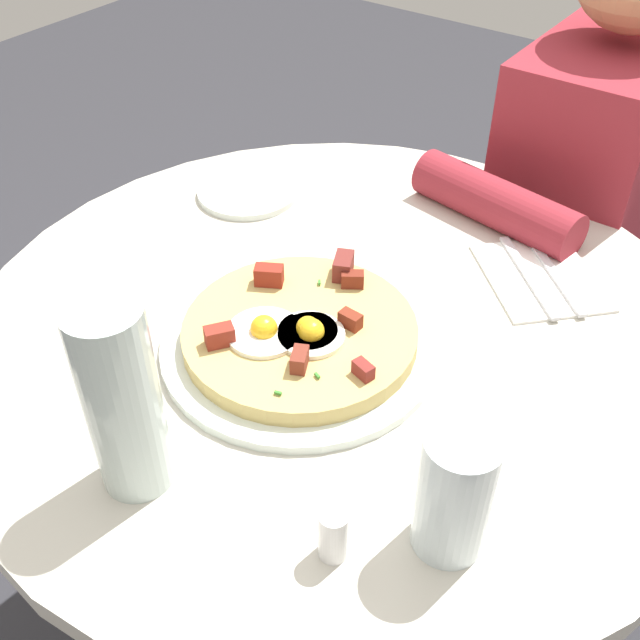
{
  "coord_description": "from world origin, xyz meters",
  "views": [
    {
      "loc": [
        0.6,
        0.41,
        1.35
      ],
      "look_at": [
        0.04,
        -0.0,
        0.76
      ],
      "focal_mm": 42.62,
      "sensor_mm": 36.0,
      "label": 1
    }
  ],
  "objects_px": {
    "pizza_plate": "(300,343)",
    "water_bottle": "(122,400)",
    "bread_plate": "(248,192)",
    "fork": "(528,276)",
    "salt_shaker": "(333,534)",
    "person_seated": "(563,270)",
    "breakfast_pizza": "(299,331)",
    "knife": "(554,273)",
    "water_glass": "(455,493)",
    "dining_table": "(337,414)"
  },
  "relations": [
    {
      "from": "bread_plate",
      "to": "knife",
      "type": "bearing_deg",
      "value": 99.48
    },
    {
      "from": "dining_table",
      "to": "salt_shaker",
      "type": "xyz_separation_m",
      "value": [
        0.27,
        0.19,
        0.2
      ]
    },
    {
      "from": "pizza_plate",
      "to": "bread_plate",
      "type": "xyz_separation_m",
      "value": [
        -0.23,
        -0.28,
        -0.0
      ]
    },
    {
      "from": "pizza_plate",
      "to": "knife",
      "type": "relative_size",
      "value": 1.84
    },
    {
      "from": "bread_plate",
      "to": "fork",
      "type": "bearing_deg",
      "value": 96.7
    },
    {
      "from": "knife",
      "to": "water_glass",
      "type": "bearing_deg",
      "value": -35.83
    },
    {
      "from": "water_glass",
      "to": "salt_shaker",
      "type": "relative_size",
      "value": 2.36
    },
    {
      "from": "water_bottle",
      "to": "salt_shaker",
      "type": "height_order",
      "value": "water_bottle"
    },
    {
      "from": "person_seated",
      "to": "water_bottle",
      "type": "relative_size",
      "value": 5.28
    },
    {
      "from": "knife",
      "to": "salt_shaker",
      "type": "height_order",
      "value": "salt_shaker"
    },
    {
      "from": "fork",
      "to": "water_bottle",
      "type": "relative_size",
      "value": 0.84
    },
    {
      "from": "breakfast_pizza",
      "to": "fork",
      "type": "distance_m",
      "value": 0.33
    },
    {
      "from": "pizza_plate",
      "to": "breakfast_pizza",
      "type": "height_order",
      "value": "breakfast_pizza"
    },
    {
      "from": "breakfast_pizza",
      "to": "knife",
      "type": "height_order",
      "value": "breakfast_pizza"
    },
    {
      "from": "fork",
      "to": "person_seated",
      "type": "bearing_deg",
      "value": 141.87
    },
    {
      "from": "dining_table",
      "to": "pizza_plate",
      "type": "distance_m",
      "value": 0.19
    },
    {
      "from": "pizza_plate",
      "to": "water_bottle",
      "type": "bearing_deg",
      "value": -3.58
    },
    {
      "from": "dining_table",
      "to": "pizza_plate",
      "type": "relative_size",
      "value": 2.82
    },
    {
      "from": "bread_plate",
      "to": "dining_table",
      "type": "bearing_deg",
      "value": 60.52
    },
    {
      "from": "bread_plate",
      "to": "water_bottle",
      "type": "bearing_deg",
      "value": 28.75
    },
    {
      "from": "salt_shaker",
      "to": "person_seated",
      "type": "bearing_deg",
      "value": -174.58
    },
    {
      "from": "water_glass",
      "to": "pizza_plate",
      "type": "bearing_deg",
      "value": -115.82
    },
    {
      "from": "fork",
      "to": "water_glass",
      "type": "xyz_separation_m",
      "value": [
        0.41,
        0.11,
        0.06
      ]
    },
    {
      "from": "bread_plate",
      "to": "pizza_plate",
      "type": "bearing_deg",
      "value": 50.14
    },
    {
      "from": "knife",
      "to": "salt_shaker",
      "type": "relative_size",
      "value": 3.1
    },
    {
      "from": "dining_table",
      "to": "breakfast_pizza",
      "type": "distance_m",
      "value": 0.21
    },
    {
      "from": "breakfast_pizza",
      "to": "water_bottle",
      "type": "distance_m",
      "value": 0.26
    },
    {
      "from": "bread_plate",
      "to": "salt_shaker",
      "type": "bearing_deg",
      "value": 47.15
    },
    {
      "from": "breakfast_pizza",
      "to": "person_seated",
      "type": "bearing_deg",
      "value": 170.46
    },
    {
      "from": "pizza_plate",
      "to": "knife",
      "type": "bearing_deg",
      "value": 148.57
    },
    {
      "from": "dining_table",
      "to": "pizza_plate",
      "type": "bearing_deg",
      "value": -5.49
    },
    {
      "from": "bread_plate",
      "to": "fork",
      "type": "height_order",
      "value": "bread_plate"
    },
    {
      "from": "pizza_plate",
      "to": "water_bottle",
      "type": "xyz_separation_m",
      "value": [
        0.25,
        -0.02,
        0.1
      ]
    },
    {
      "from": "knife",
      "to": "water_bottle",
      "type": "distance_m",
      "value": 0.6
    },
    {
      "from": "dining_table",
      "to": "salt_shaker",
      "type": "distance_m",
      "value": 0.39
    },
    {
      "from": "person_seated",
      "to": "water_bottle",
      "type": "height_order",
      "value": "person_seated"
    },
    {
      "from": "person_seated",
      "to": "fork",
      "type": "distance_m",
      "value": 0.45
    },
    {
      "from": "pizza_plate",
      "to": "salt_shaker",
      "type": "height_order",
      "value": "salt_shaker"
    },
    {
      "from": "person_seated",
      "to": "knife",
      "type": "bearing_deg",
      "value": 12.62
    },
    {
      "from": "pizza_plate",
      "to": "breakfast_pizza",
      "type": "relative_size",
      "value": 1.2
    },
    {
      "from": "pizza_plate",
      "to": "fork",
      "type": "bearing_deg",
      "value": 149.92
    },
    {
      "from": "bread_plate",
      "to": "water_bottle",
      "type": "height_order",
      "value": "water_bottle"
    },
    {
      "from": "pizza_plate",
      "to": "salt_shaker",
      "type": "distance_m",
      "value": 0.28
    },
    {
      "from": "water_bottle",
      "to": "salt_shaker",
      "type": "relative_size",
      "value": 3.7
    },
    {
      "from": "dining_table",
      "to": "salt_shaker",
      "type": "height_order",
      "value": "salt_shaker"
    },
    {
      "from": "dining_table",
      "to": "bread_plate",
      "type": "xyz_separation_m",
      "value": [
        -0.16,
        -0.28,
        0.18
      ]
    },
    {
      "from": "pizza_plate",
      "to": "fork",
      "type": "xyz_separation_m",
      "value": [
        -0.28,
        0.16,
        0.0
      ]
    },
    {
      "from": "water_glass",
      "to": "bread_plate",
      "type": "bearing_deg",
      "value": -123.5
    },
    {
      "from": "bread_plate",
      "to": "water_bottle",
      "type": "xyz_separation_m",
      "value": [
        0.48,
        0.26,
        0.1
      ]
    },
    {
      "from": "bread_plate",
      "to": "breakfast_pizza",
      "type": "bearing_deg",
      "value": 50.05
    }
  ]
}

